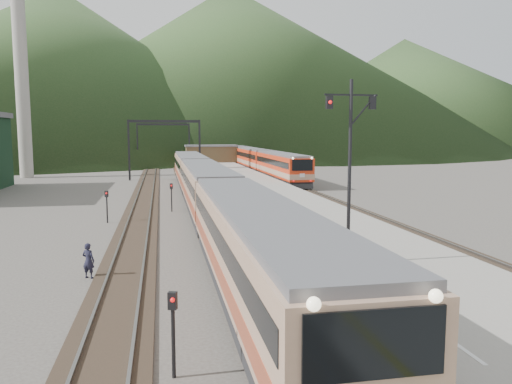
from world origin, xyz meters
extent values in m
plane|color=#47423D|center=(0.00, 0.00, 0.00)|extent=(400.00, 400.00, 0.00)
cube|color=black|center=(0.00, 40.00, 0.06)|extent=(2.60, 200.00, 0.12)
cube|color=slate|center=(-0.72, 40.00, 0.16)|extent=(0.10, 200.00, 0.14)
cube|color=slate|center=(0.72, 40.00, 0.16)|extent=(0.10, 200.00, 0.14)
cube|color=black|center=(-5.00, 40.00, 0.06)|extent=(2.60, 200.00, 0.12)
cube|color=slate|center=(-5.72, 40.00, 0.16)|extent=(0.10, 200.00, 0.14)
cube|color=slate|center=(-4.28, 40.00, 0.16)|extent=(0.10, 200.00, 0.14)
cube|color=black|center=(11.50, 40.00, 0.06)|extent=(2.60, 200.00, 0.12)
cube|color=slate|center=(10.78, 40.00, 0.16)|extent=(0.10, 200.00, 0.14)
cube|color=slate|center=(12.22, 40.00, 0.16)|extent=(0.10, 200.00, 0.14)
cube|color=gray|center=(5.60, 38.00, 0.50)|extent=(8.00, 100.00, 1.00)
cube|color=black|center=(-7.50, 55.00, 4.00)|extent=(0.25, 0.25, 8.00)
cube|color=black|center=(1.80, 55.00, 4.00)|extent=(0.25, 0.25, 8.00)
cube|color=black|center=(-2.85, 55.00, 7.80)|extent=(9.30, 0.22, 0.35)
cube|color=black|center=(-7.50, 80.00, 4.00)|extent=(0.25, 0.25, 8.00)
cube|color=black|center=(1.80, 80.00, 4.00)|extent=(0.25, 0.25, 8.00)
cube|color=black|center=(-2.85, 80.00, 7.80)|extent=(9.30, 0.22, 0.35)
cylinder|color=#9E998E|center=(-22.00, 62.00, 15.00)|extent=(1.80, 1.80, 30.00)
cube|color=brown|center=(5.60, 78.00, 2.40)|extent=(9.00, 4.00, 2.80)
cube|color=slate|center=(5.60, 78.00, 3.95)|extent=(9.40, 4.40, 0.30)
cone|color=#26471F|center=(-40.00, 190.00, 30.00)|extent=(180.00, 180.00, 60.00)
cone|color=#26471F|center=(30.00, 230.00, 37.50)|extent=(220.00, 220.00, 75.00)
cone|color=#26471F|center=(110.00, 210.00, 25.00)|extent=(160.00, 160.00, 50.00)
cube|color=tan|center=(0.00, 4.63, 2.07)|extent=(3.02, 20.31, 3.69)
cube|color=tan|center=(0.00, 25.44, 2.07)|extent=(3.02, 20.31, 3.69)
cube|color=tan|center=(0.00, 46.24, 2.07)|extent=(3.02, 20.31, 3.69)
cube|color=red|center=(11.50, 48.02, 1.93)|extent=(2.79, 18.74, 3.40)
cube|color=red|center=(11.50, 67.26, 1.93)|extent=(2.79, 18.74, 3.40)
cube|color=red|center=(11.50, 86.50, 1.93)|extent=(2.79, 18.74, 3.40)
cylinder|color=black|center=(3.99, 5.89, 4.67)|extent=(0.14, 0.14, 7.33)
cube|color=black|center=(3.99, 5.89, 7.73)|extent=(2.20, 0.13, 0.07)
cube|color=black|center=(3.09, 5.86, 7.43)|extent=(0.26, 0.19, 0.50)
cube|color=black|center=(4.89, 5.91, 7.43)|extent=(0.26, 0.19, 0.50)
cylinder|color=black|center=(-3.16, -0.47, 1.00)|extent=(0.10, 0.10, 2.00)
cube|color=black|center=(-3.16, -0.47, 2.05)|extent=(0.26, 0.22, 0.45)
cylinder|color=black|center=(-2.61, 27.18, 1.00)|extent=(0.10, 0.10, 2.00)
cube|color=black|center=(-2.61, 27.18, 2.05)|extent=(0.25, 0.21, 0.45)
cylinder|color=black|center=(-7.15, 22.89, 1.00)|extent=(0.10, 0.10, 2.00)
cube|color=black|center=(-7.15, 22.89, 2.05)|extent=(0.26, 0.22, 0.45)
imported|color=#1D1D2F|center=(-6.55, 9.19, 0.78)|extent=(0.67, 0.59, 1.55)
camera|label=1|loc=(-3.36, -12.82, 6.26)|focal=35.00mm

